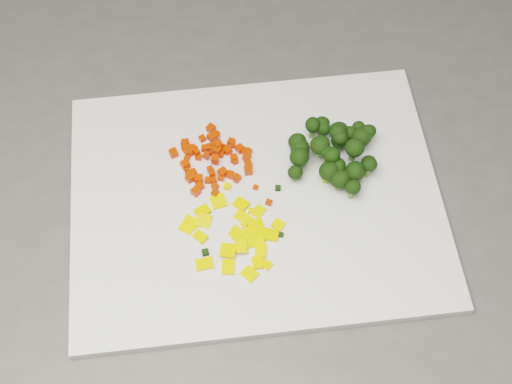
{
  "coord_description": "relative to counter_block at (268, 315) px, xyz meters",
  "views": [
    {
      "loc": [
        -0.24,
        -0.45,
        1.65
      ],
      "look_at": [
        -0.21,
        -0.02,
        0.92
      ],
      "focal_mm": 50.0,
      "sensor_mm": 36.0,
      "label": 1
    }
  ],
  "objects": [
    {
      "name": "carrot_cube_37",
      "position": [
        -0.06,
        0.05,
        0.47
      ],
      "size": [
        0.01,
        0.01,
        0.01
      ],
      "primitive_type": "cube",
      "rotation": [
        0.0,
        0.0,
        1.13
      ],
      "color": "red",
      "rests_on": "carrot_pile"
    },
    {
      "name": "carrot_cube_15",
      "position": [
        -0.1,
        0.06,
        0.47
      ],
      "size": [
        0.01,
        0.01,
        0.01
      ],
      "primitive_type": "cube",
      "rotation": [
        0.0,
        0.0,
        1.61
      ],
      "color": "red",
      "rests_on": "carrot_pile"
    },
    {
      "name": "broccoli_floret_1",
      "position": [
        0.12,
        0.0,
        0.47
      ],
      "size": [
        0.03,
        0.03,
        0.03
      ],
      "primitive_type": null,
      "color": "black",
      "rests_on": "broccoli_pile"
    },
    {
      "name": "carrot_cube_2",
      "position": [
        -0.07,
        -0.01,
        0.47
      ],
      "size": [
        0.01,
        0.01,
        0.01
      ],
      "primitive_type": "cube",
      "rotation": [
        0.0,
        0.0,
        0.76
      ],
      "color": "red",
      "rests_on": "carrot_pile"
    },
    {
      "name": "carrot_cube_58",
      "position": [
        -0.09,
        0.01,
        0.47
      ],
      "size": [
        0.01,
        0.01,
        0.01
      ],
      "primitive_type": "cube",
      "rotation": [
        0.0,
        0.0,
        1.88
      ],
      "color": "red",
      "rests_on": "carrot_pile"
    },
    {
      "name": "broccoli_floret_3",
      "position": [
        0.06,
        0.02,
        0.49
      ],
      "size": [
        0.03,
        0.03,
        0.03
      ],
      "primitive_type": null,
      "color": "black",
      "rests_on": "broccoli_pile"
    },
    {
      "name": "carrot_cube_31",
      "position": [
        -0.06,
        0.04,
        0.47
      ],
      "size": [
        0.01,
        0.01,
        0.01
      ],
      "primitive_type": "cube",
      "rotation": [
        0.0,
        0.0,
        1.34
      ],
      "color": "red",
      "rests_on": "carrot_pile"
    },
    {
      "name": "carrot_pile",
      "position": [
        -0.07,
        0.03,
        0.48
      ],
      "size": [
        0.1,
        0.1,
        0.03
      ],
      "primitive_type": null,
      "color": "red",
      "rests_on": "cutting_board"
    },
    {
      "name": "carrot_cube_50",
      "position": [
        -0.05,
        0.06,
        0.47
      ],
      "size": [
        0.01,
        0.01,
        0.01
      ],
      "primitive_type": "cube",
      "rotation": [
        0.0,
        0.0,
        2.67
      ],
      "color": "red",
      "rests_on": "carrot_pile"
    },
    {
      "name": "broccoli_floret_10",
      "position": [
        0.1,
        0.01,
        0.49
      ],
      "size": [
        0.03,
        0.03,
        0.03
      ],
      "primitive_type": null,
      "color": "black",
      "rests_on": "broccoli_pile"
    },
    {
      "name": "pepper_pile",
      "position": [
        -0.05,
        -0.07,
        0.47
      ],
      "size": [
        0.11,
        0.11,
        0.02
      ],
      "primitive_type": null,
      "color": "yellow",
      "rests_on": "cutting_board"
    },
    {
      "name": "carrot_cube_23",
      "position": [
        -0.07,
        -0.02,
        0.47
      ],
      "size": [
        0.01,
        0.01,
        0.01
      ],
      "primitive_type": "cube",
      "rotation": [
        0.0,
        0.0,
        2.47
      ],
      "color": "red",
      "rests_on": "carrot_pile"
    },
    {
      "name": "pepper_chunk_8",
      "position": [
        -0.04,
        -0.09,
        0.46
      ],
      "size": [
        0.02,
        0.02,
        0.01
      ],
      "primitive_type": "cube",
      "rotation": [
        -0.1,
        0.04,
        2.52
      ],
      "color": "yellow",
      "rests_on": "pepper_pile"
    },
    {
      "name": "broccoli_floret_12",
      "position": [
        0.08,
        0.04,
        0.48
      ],
      "size": [
        0.03,
        0.03,
        0.03
      ],
      "primitive_type": null,
      "color": "black",
      "rests_on": "broccoli_pile"
    },
    {
      "name": "pepper_chunk_9",
      "position": [
        -0.06,
        -0.11,
        0.46
      ],
      "size": [
        0.02,
        0.02,
        0.0
      ],
      "primitive_type": "cube",
      "rotation": [
        0.03,
        0.07,
        1.5
      ],
      "color": "yellow",
      "rests_on": "pepper_pile"
    },
    {
      "name": "carrot_cube_52",
      "position": [
        -0.03,
        0.01,
        0.47
      ],
      "size": [
        0.01,
        0.01,
        0.01
      ],
      "primitive_type": "cube",
      "rotation": [
        0.0,
        0.0,
        1.65
      ],
      "color": "red",
      "rests_on": "carrot_pile"
    },
    {
      "name": "carrot_cube_32",
      "position": [
        -0.09,
        0.0,
        0.47
      ],
      "size": [
        0.01,
        0.01,
        0.01
      ],
      "primitive_type": "cube",
      "rotation": [
        0.0,
        0.0,
        3.14
      ],
      "color": "red",
      "rests_on": "carrot_pile"
    },
    {
      "name": "carrot_cube_47",
      "position": [
        -0.07,
        0.01,
        0.47
      ],
      "size": [
        0.01,
        0.01,
        0.01
      ],
      "primitive_type": "cube",
      "rotation": [
        0.0,
        0.0,
        1.77
      ],
      "color": "red",
      "rests_on": "carrot_pile"
    },
    {
      "name": "carrot_cube_64",
      "position": [
        -0.08,
        0.04,
        0.47
      ],
      "size": [
        0.01,
        0.01,
        0.01
      ],
      "primitive_type": "cube",
      "rotation": [
        0.0,
        0.0,
        2.59
      ],
      "color": "red",
      "rests_on": "carrot_pile"
    },
    {
      "name": "carrot_cube_26",
      "position": [
        -0.09,
        0.05,
        0.47
      ],
      "size": [
        0.01,
        0.01,
        0.01
      ],
      "primitive_type": "cube",
      "rotation": [
        0.0,
        0.0,
        2.38
      ],
      "color": "red",
      "rests_on": "carrot_pile"
    },
    {
      "name": "counter_block",
      "position": [
        0.0,
        0.0,
        0.0
      ],
      "size": [
        1.17,
        0.92,
        0.9
      ],
      "primitive_type": "cube",
      "rotation": [
        0.0,
        0.0,
        -0.19
      ],
      "color": "#4E4E4B",
      "rests_on": "ground"
    },
    {
      "name": "broccoli_floret_6",
      "position": [
        0.11,
        0.06,
        0.48
      ],
      "size": [
        0.02,
        0.02,
        0.03
      ],
      "primitive_type": null,
      "color": "black",
      "rests_on": "broccoli_pile"
    },
    {
      "name": "broccoli_floret_17",
      "position": [
        0.07,
        0.06,
        0.48
      ],
      "size": [
        0.03,
        0.03,
        0.03
      ],
      "primitive_type": null,
      "color": "black",
      "rests_on": "broccoli_pile"
    },
    {
      "name": "pepper_chunk_7",
      "position": [
        -0.04,
        -0.09,
        0.47
      ],
      "size": [
        0.01,
        0.02,
        0.01
      ],
      "primitive_type": "cube",
      "rotation": [
        0.1,
        -0.09,
        1.52
      ],
      "color": "yellow",
      "rests_on": "pepper_pile"
    },
    {
      "name": "carrot_cube_41",
      "position": [
        -0.09,
        0.04,
        0.47
      ],
      "size": [
        0.01,
        0.01,
        0.01
      ],
      "primitive_type": "cube",
      "rotation": [
        0.0,
        0.0,
        2.87
      ],
      "color": "red",
      "rests_on": "carrot_pile"
    },
    {
      "name": "carrot_cube_63",
      "position": [
        -0.09,
        0.04,
        0.47
      ],
      "size": [
        0.01,
        0.01,
        0.01
      ],
      "primitive_type": "cube",
      "rotation": [
        0.0,
        0.0,
        2.05
      ],
      "color": "red",
      "rests_on": "carrot_pile"
    },
    {
      "name": "pepper_chunk_6",
      "position": [
        -0.11,
        -0.06,
        0.46
      ],
      "size": [
        0.02,
        0.02,
        0.0
      ],
      "primitive_type": "cube",
      "rotation": [
        0.04,
        0.0,
        0.97
      ],
      "color": "yellow",
      "rests_on": "pepper_pile"
    },
    {
      "name": "carrot_cube_45",
      "position": [
        -0.09,
        -0.0,
        0.47
      ],
      "size": [
        0.01,
        0.01,
        0.01
      ],
      "primitive_type": "cube",
      "rotation": [
        0.0,
        0.0,
        2.06
      ],
      "color": "red",
      "rests_on": "carrot_pile"
    },
    {
      "name": "stray_bit_8",
      "position": [
        0.0,
        -0.08,
        0.46
      ],
      "size": [
        0.01,
        0.01,
        0.0
      ],
      "primitive_type": "cube",
      "rotation": [
        0.0,
        0.0,
        2.87
      ],
      "color": "black",
      "rests_on": "cutting_board"
    },
    {
      "name": "broccoli_floret_5",
      "position": [
        0.06,
        0.02,
        0.49
      ],
      "size": [
        0.02,
        0.02,
        0.03
      ],
      "primitive_type": null,
      "color": "black",
      "rests_on": "broccoli_pile"
    },
    {
      "name": "carrot_cube_25",
      "position": [
        -0.1,
        0.01,
        0.47
      ],
      "size": [
        0.01,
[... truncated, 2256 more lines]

